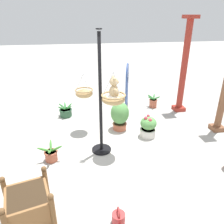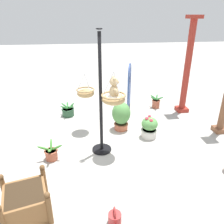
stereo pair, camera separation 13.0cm
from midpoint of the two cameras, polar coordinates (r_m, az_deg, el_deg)
ground_plane at (r=5.01m, az=-0.99°, el=-11.09°), size 40.00×40.00×0.00m
display_pole_central at (r=4.76m, az=-3.68°, el=-1.35°), size 0.44×0.44×2.65m
hanging_basket_with_teddy at (r=4.47m, az=-0.45°, el=3.50°), size 0.50×0.50×0.67m
teddy_bear at (r=4.41m, az=-0.17°, el=5.93°), size 0.31×0.27×0.45m
hanging_basket_left_high at (r=5.59m, az=-7.88°, el=4.91°), size 0.46×0.46×0.60m
greenhouse_pillar_right at (r=7.12m, az=17.60°, el=10.78°), size 0.36×0.36×2.86m
wooden_planter_box at (r=3.88m, az=-21.76°, el=-21.16°), size 0.88×0.86×0.60m
potted_plant_flowering_red at (r=5.64m, az=8.69°, el=-3.82°), size 0.42×0.42×0.58m
potted_plant_tall_leafy at (r=4.96m, az=-16.23°, el=-10.44°), size 0.51×0.55×0.40m
potted_plant_conical_shrub at (r=6.89m, az=-12.42°, el=0.09°), size 0.52×0.45×0.40m
potted_plant_trailing_ivy at (r=5.87m, az=1.40°, el=-0.82°), size 0.49×0.49×0.78m
potted_plant_broad_leaf at (r=7.50m, az=10.09°, el=2.55°), size 0.44×0.44×0.42m
display_sign_board at (r=6.63m, az=3.32°, el=6.95°), size 0.58×0.22×1.59m
watering_can at (r=3.64m, az=0.59°, el=-25.83°), size 0.35×0.20×0.30m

